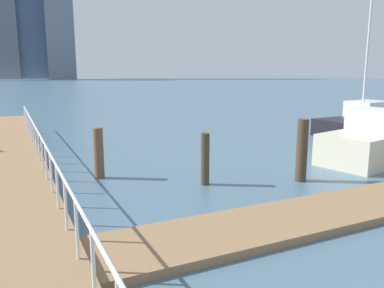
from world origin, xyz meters
TOP-DOWN VIEW (x-y plane):
  - ground_plane at (0.00, 20.00)m, footprint 300.00×300.00m
  - floating_dock at (4.21, 7.05)m, footprint 15.41×2.00m
  - boardwalk_railing at (-3.15, 10.65)m, footprint 0.06×29.62m
  - dock_piling_0 at (-1.43, 12.89)m, footprint 0.32×0.32m
  - dock_piling_2 at (1.41, 10.70)m, footprint 0.27×0.27m
  - dock_piling_4 at (4.42, 9.71)m, footprint 0.36×0.36m
  - moored_boat_1 at (8.59, 10.58)m, footprint 4.58×3.06m
  - moored_boat_2 at (14.04, 15.57)m, footprint 5.70×2.43m
  - skyline_tower_1 at (-2.98, 182.82)m, footprint 11.55×9.64m

SIDE VIEW (x-z plane):
  - ground_plane at x=0.00m, z-range 0.00..0.00m
  - floating_dock at x=4.21m, z-range 0.00..0.18m
  - moored_boat_2 at x=14.04m, z-range -3.12..4.53m
  - moored_boat_1 at x=8.59m, z-range -0.28..1.82m
  - dock_piling_2 at x=1.41m, z-range 0.00..1.65m
  - dock_piling_0 at x=-1.43m, z-range 0.00..1.70m
  - dock_piling_4 at x=4.42m, z-range 0.00..2.03m
  - boardwalk_railing at x=-3.15m, z-range 0.67..1.75m
  - skyline_tower_1 at x=-2.98m, z-range 0.00..59.98m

